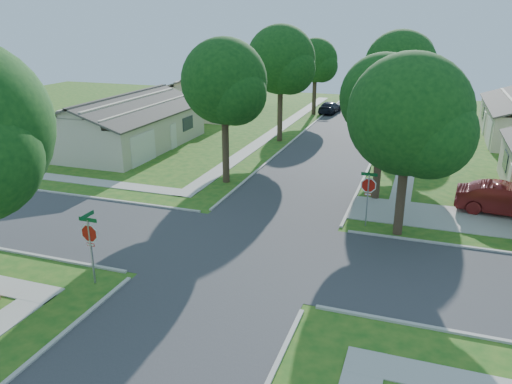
{
  "coord_description": "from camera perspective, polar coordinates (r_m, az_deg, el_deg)",
  "views": [
    {
      "loc": [
        7.09,
        -19.15,
        9.98
      ],
      "look_at": [
        -0.74,
        3.43,
        1.6
      ],
      "focal_mm": 35.0,
      "sensor_mm": 36.0,
      "label": 1
    }
  ],
  "objects": [
    {
      "name": "driveway",
      "position": [
        28.09,
        19.51,
        -2.6
      ],
      "size": [
        8.8,
        3.6,
        0.05
      ],
      "primitive_type": "cube",
      "color": "#9E9B91",
      "rests_on": "ground"
    },
    {
      "name": "sidewalk_nw",
      "position": [
        48.08,
        2.8,
        7.34
      ],
      "size": [
        1.2,
        40.0,
        0.04
      ],
      "primitive_type": "cube",
      "color": "#9E9B91",
      "rests_on": "ground"
    },
    {
      "name": "car_curb_west",
      "position": [
        56.29,
        8.44,
        9.55
      ],
      "size": [
        2.16,
        4.45,
        1.25
      ],
      "primitive_type": "imported",
      "rotation": [
        0.0,
        0.0,
        3.04
      ],
      "color": "black",
      "rests_on": "ground"
    },
    {
      "name": "house_nw_near",
      "position": [
        42.07,
        -14.73,
        7.08
      ],
      "size": [
        8.42,
        13.6,
        4.23
      ],
      "color": "#C3B89A",
      "rests_on": "ground"
    },
    {
      "name": "tree_e_near",
      "position": [
        28.58,
        14.44,
        10.0
      ],
      "size": [
        4.97,
        4.8,
        8.28
      ],
      "color": "#38281C",
      "rests_on": "ground"
    },
    {
      "name": "tree_w_near",
      "position": [
        30.75,
        -3.55,
        12.07
      ],
      "size": [
        5.38,
        5.2,
        8.97
      ],
      "color": "#38281C",
      "rests_on": "ground"
    },
    {
      "name": "tree_w_far",
      "position": [
        54.62,
        6.87,
        14.49
      ],
      "size": [
        4.76,
        4.6,
        8.04
      ],
      "color": "#38281C",
      "rests_on": "ground"
    },
    {
      "name": "tree_e_far",
      "position": [
        53.36,
        17.1,
        14.2
      ],
      "size": [
        5.17,
        5.0,
        8.72
      ],
      "color": "#38281C",
      "rests_on": "ground"
    },
    {
      "name": "house_nw_far",
      "position": [
        56.75,
        -5.19,
        10.66
      ],
      "size": [
        8.42,
        13.6,
        4.23
      ],
      "color": "#C3B89A",
      "rests_on": "ground"
    },
    {
      "name": "tree_e_mid",
      "position": [
        40.4,
        16.18,
        13.29
      ],
      "size": [
        5.59,
        5.4,
        9.21
      ],
      "color": "#38281C",
      "rests_on": "ground"
    },
    {
      "name": "tree_ne_corner",
      "position": [
        23.78,
        17.2,
        7.83
      ],
      "size": [
        5.8,
        5.6,
        8.66
      ],
      "color": "#38281C",
      "rests_on": "ground"
    },
    {
      "name": "stop_sign_sw",
      "position": [
        20.27,
        -18.48,
        -4.83
      ],
      "size": [
        1.05,
        0.8,
        2.98
      ],
      "color": "gray",
      "rests_on": "ground"
    },
    {
      "name": "car_curb_east",
      "position": [
        49.55,
        14.43,
        8.05
      ],
      "size": [
        2.33,
        4.92,
        1.62
      ],
      "primitive_type": "imported",
      "rotation": [
        0.0,
        0.0,
        0.09
      ],
      "color": "black",
      "rests_on": "ground"
    },
    {
      "name": "road_ns",
      "position": [
        22.72,
        -1.07,
        -6.72
      ],
      "size": [
        7.0,
        100.0,
        0.02
      ],
      "primitive_type": "cube",
      "color": "#333335",
      "rests_on": "ground"
    },
    {
      "name": "car_driveway",
      "position": [
        29.65,
        26.65,
        -0.79
      ],
      "size": [
        5.15,
        2.17,
        1.65
      ],
      "primitive_type": "imported",
      "rotation": [
        0.0,
        0.0,
        1.49
      ],
      "color": "#5B1312",
      "rests_on": "ground"
    },
    {
      "name": "tree_w_mid",
      "position": [
        41.98,
        2.93,
        14.53
      ],
      "size": [
        5.8,
        5.6,
        9.56
      ],
      "color": "#38281C",
      "rests_on": "ground"
    },
    {
      "name": "ground",
      "position": [
        22.73,
        -1.07,
        -6.73
      ],
      "size": [
        100.0,
        100.0,
        0.0
      ],
      "primitive_type": "plane",
      "color": "#1D5617",
      "rests_on": "ground"
    },
    {
      "name": "sidewalk_ne",
      "position": [
        46.25,
        17.54,
        5.98
      ],
      "size": [
        1.2,
        40.0,
        0.04
      ],
      "primitive_type": "cube",
      "color": "#9E9B91",
      "rests_on": "ground"
    },
    {
      "name": "stop_sign_ne",
      "position": [
        25.25,
        12.72,
        0.49
      ],
      "size": [
        1.05,
        0.8,
        2.98
      ],
      "color": "gray",
      "rests_on": "ground"
    }
  ]
}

